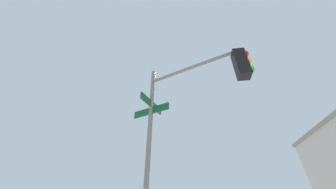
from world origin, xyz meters
name	(u,v)px	position (x,y,z in m)	size (l,w,h in m)	color
traffic_signal_near	(192,103)	(-6.38, -5.42, 3.72)	(1.51, 3.08, 5.27)	slate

